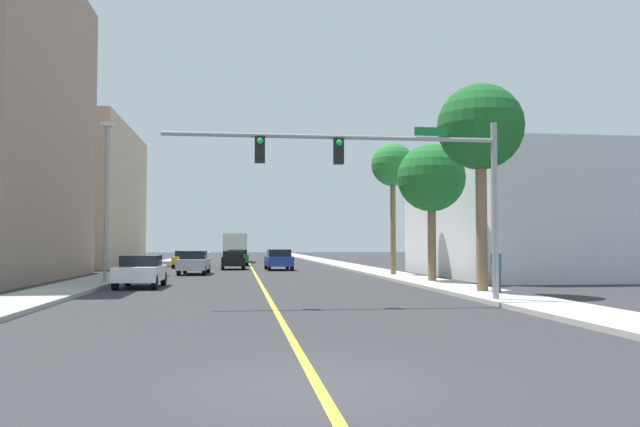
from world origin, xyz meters
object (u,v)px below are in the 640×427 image
(car_yellow, at_px, (186,259))
(car_blue, at_px, (279,259))
(palm_mid, at_px, (431,179))
(palm_far, at_px, (393,167))
(street_lamp, at_px, (106,193))
(car_silver, at_px, (194,262))
(delivery_truck, at_px, (236,247))
(car_white, at_px, (141,271))
(car_green, at_px, (237,257))
(traffic_signal_mast, at_px, (391,169))
(pedestrian, at_px, (496,270))
(car_black, at_px, (233,260))
(palm_near, at_px, (480,129))

(car_yellow, bearing_deg, car_blue, 143.03)
(palm_mid, relative_size, palm_far, 0.86)
(street_lamp, relative_size, car_silver, 1.69)
(street_lamp, distance_m, delivery_truck, 37.41)
(street_lamp, height_order, palm_far, palm_far)
(car_white, xyz_separation_m, delivery_truck, (4.03, 38.92, 0.88))
(palm_mid, xyz_separation_m, car_green, (-9.51, 27.08, -4.41))
(street_lamp, relative_size, car_blue, 1.77)
(car_white, relative_size, car_yellow, 0.92)
(traffic_signal_mast, height_order, street_lamp, street_lamp)
(car_white, height_order, car_yellow, car_white)
(car_green, bearing_deg, pedestrian, -76.47)
(palm_mid, relative_size, car_yellow, 1.54)
(palm_far, distance_m, car_black, 16.31)
(car_silver, xyz_separation_m, delivery_truck, (2.52, 26.78, 0.83))
(palm_far, bearing_deg, car_silver, 160.26)
(palm_mid, xyz_separation_m, car_blue, (-6.45, 17.04, -4.36))
(palm_mid, height_order, pedestrian, palm_mid)
(delivery_truck, bearing_deg, pedestrian, -77.16)
(street_lamp, bearing_deg, car_blue, 59.94)
(car_blue, bearing_deg, car_green, 105.30)
(palm_mid, relative_size, car_green, 1.71)
(car_black, bearing_deg, car_yellow, 133.33)
(car_black, bearing_deg, car_silver, -108.35)
(car_blue, bearing_deg, palm_far, -60.55)
(street_lamp, relative_size, palm_far, 0.97)
(car_white, bearing_deg, street_lamp, -45.75)
(street_lamp, relative_size, car_black, 1.95)
(car_yellow, distance_m, car_black, 5.58)
(car_silver, height_order, car_black, car_silver)
(palm_mid, relative_size, car_blue, 1.56)
(traffic_signal_mast, height_order, car_silver, traffic_signal_mast)
(palm_near, height_order, car_blue, palm_near)
(street_lamp, xyz_separation_m, car_white, (1.98, -2.10, -3.66))
(palm_near, relative_size, car_white, 1.99)
(car_white, xyz_separation_m, car_green, (4.23, 28.15, 0.02))
(car_black, bearing_deg, car_blue, -26.09)
(car_blue, bearing_deg, palm_near, -76.75)
(car_silver, bearing_deg, car_black, 74.07)
(palm_far, xyz_separation_m, car_yellow, (-13.43, 15.87, -5.87))
(palm_mid, xyz_separation_m, car_yellow, (-13.70, 22.65, -4.45))
(traffic_signal_mast, xyz_separation_m, palm_far, (4.30, 17.07, 2.21))
(street_lamp, height_order, palm_near, palm_near)
(car_black, bearing_deg, delivery_truck, 88.96)
(street_lamp, relative_size, car_green, 1.93)
(traffic_signal_mast, bearing_deg, palm_far, 75.88)
(palm_near, distance_m, delivery_truck, 45.88)
(street_lamp, distance_m, palm_mid, 15.77)
(car_blue, xyz_separation_m, car_black, (-3.37, 1.60, -0.05))
(car_silver, relative_size, pedestrian, 2.71)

